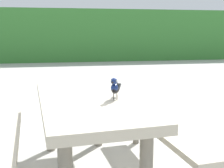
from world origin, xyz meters
TOP-DOWN VIEW (x-y plane):
  - hedge_wall at (0.00, 10.76)m, footprint 28.00×1.26m
  - picnic_table_foreground at (-0.07, 0.13)m, footprint 1.83×1.86m
  - bird_grackle at (0.15, -0.05)m, footprint 0.14×0.27m

SIDE VIEW (x-z plane):
  - picnic_table_foreground at x=-0.07m, z-range 0.19..0.93m
  - bird_grackle at x=0.15m, z-range 0.75..0.94m
  - hedge_wall at x=0.00m, z-range 0.00..2.24m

